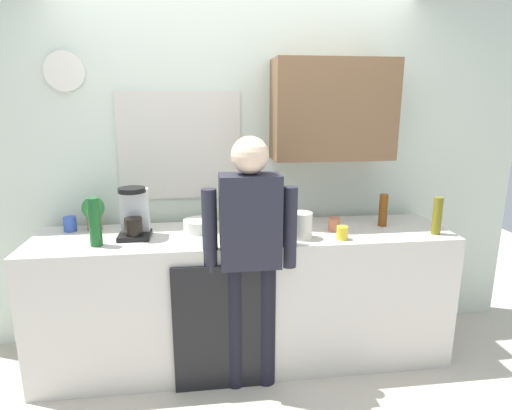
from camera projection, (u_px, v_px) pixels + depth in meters
The scene contains 16 objects.
ground_plane at pixel (251, 382), 2.77m from camera, with size 8.00×8.00×0.00m, color beige.
kitchen_counter at pixel (245, 297), 2.95m from camera, with size 2.78×0.64×0.93m, color beige.
dishwasher_panel at pixel (219, 329), 2.61m from camera, with size 0.56×0.02×0.84m, color black.
back_wall_assembly at pixel (249, 160), 3.13m from camera, with size 4.38×0.42×2.60m.
coffee_maker at pixel (134, 215), 2.73m from camera, with size 0.20×0.20×0.33m.
bottle_green_wine at pixel (95, 222), 2.55m from camera, with size 0.07×0.07×0.30m, color #195923.
bottle_amber_beer at pixel (383, 210), 2.97m from camera, with size 0.06×0.06×0.23m, color brown.
bottle_olive_oil at pixel (437, 216), 2.78m from camera, with size 0.06×0.06×0.25m, color olive.
cup_terracotta_mug at pixel (334, 224), 2.87m from camera, with size 0.08×0.08×0.09m, color #B26647.
cup_blue_mug at pixel (70, 224), 2.86m from camera, with size 0.08×0.08×0.10m, color #3351B2.
cup_yellow_cup at pixel (342, 233), 2.69m from camera, with size 0.07×0.07×0.09m, color yellow.
mixing_bowl at pixel (200, 225), 2.86m from camera, with size 0.22×0.22×0.08m, color white.
potted_plant at pixel (93, 211), 2.87m from camera, with size 0.15×0.15×0.23m.
dish_soap at pixel (225, 216), 2.95m from camera, with size 0.06×0.06×0.18m.
storage_canister at pixel (301, 225), 2.71m from camera, with size 0.14×0.14×0.17m, color silver.
person_at_sink at pixel (250, 245), 2.54m from camera, with size 0.57×0.22×1.60m.
Camera 1 is at (-0.28, -2.39, 1.79)m, focal length 29.67 mm.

